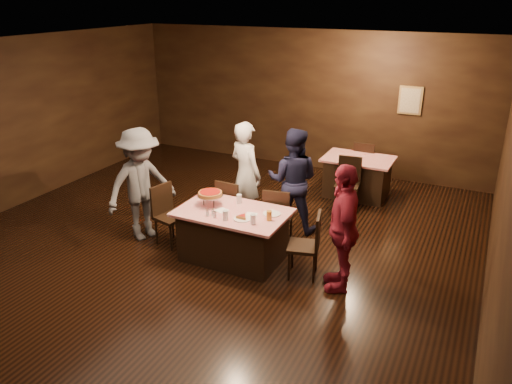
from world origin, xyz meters
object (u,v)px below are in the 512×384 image
(main_table, at_px, (233,235))
(chair_back_near, at_px, (347,184))
(chair_far_left, at_px, (233,206))
(chair_end_right, at_px, (303,245))
(back_table, at_px, (357,177))
(chair_far_right, at_px, (278,215))
(glass_front_right, at_px, (253,219))
(glass_back, at_px, (239,199))
(diner_navy_hoodie, at_px, (293,180))
(diner_red_shirt, at_px, (343,228))
(glass_amber, at_px, (269,216))
(chair_back_far, at_px, (365,163))
(diner_grey_knit, at_px, (141,185))
(diner_white_jacket, at_px, (246,174))
(plate_empty, at_px, (272,214))
(pizza_stand, at_px, (210,194))
(glass_front_left, at_px, (225,215))
(chair_end_left, at_px, (171,216))

(main_table, distance_m, chair_back_near, 2.72)
(chair_far_left, xyz_separation_m, chair_end_right, (1.50, -0.75, 0.00))
(back_table, height_order, chair_far_right, chair_far_right)
(chair_far_left, xyz_separation_m, glass_front_right, (0.85, -1.00, 0.37))
(chair_end_right, xyz_separation_m, glass_back, (-1.15, 0.30, 0.37))
(diner_navy_hoodie, distance_m, glass_back, 1.10)
(diner_red_shirt, bearing_deg, glass_amber, -110.51)
(chair_back_far, relative_size, diner_grey_knit, 0.52)
(chair_end_right, distance_m, chair_back_near, 2.53)
(chair_end_right, distance_m, glass_front_right, 0.79)
(chair_back_far, xyz_separation_m, glass_front_right, (-0.53, -4.08, 0.37))
(diner_grey_knit, bearing_deg, diner_white_jacket, -24.24)
(chair_back_far, bearing_deg, glass_front_right, 84.59)
(chair_back_near, xyz_separation_m, plate_empty, (-0.43, -2.38, 0.30))
(chair_far_right, height_order, diner_navy_hoodie, diner_navy_hoodie)
(diner_grey_knit, xyz_separation_m, pizza_stand, (1.23, 0.05, 0.05))
(chair_end_right, relative_size, diner_white_jacket, 0.53)
(glass_amber, bearing_deg, chair_end_right, 5.71)
(chair_back_near, distance_m, chair_back_far, 1.30)
(chair_back_near, relative_size, diner_grey_knit, 0.52)
(chair_end_right, bearing_deg, main_table, -104.14)
(chair_far_right, relative_size, glass_amber, 6.79)
(chair_end_right, height_order, chair_back_near, same)
(diner_grey_knit, xyz_separation_m, glass_amber, (2.23, -0.05, -0.07))
(back_table, relative_size, pizza_stand, 3.42)
(chair_far_right, height_order, chair_end_right, same)
(main_table, xyz_separation_m, chair_back_far, (0.98, 3.83, 0.09))
(diner_white_jacket, xyz_separation_m, glass_front_left, (0.43, -1.46, -0.06))
(diner_grey_knit, height_order, glass_back, diner_grey_knit)
(glass_front_left, relative_size, glass_back, 1.00)
(chair_back_near, xyz_separation_m, diner_navy_hoodie, (-0.58, -1.23, 0.39))
(glass_front_left, distance_m, glass_back, 0.61)
(back_table, relative_size, diner_grey_knit, 0.72)
(diner_red_shirt, bearing_deg, pizza_stand, -113.42)
(chair_back_far, distance_m, glass_back, 3.70)
(diner_white_jacket, relative_size, plate_empty, 7.17)
(plate_empty, bearing_deg, main_table, -164.74)
(glass_amber, bearing_deg, chair_far_left, 141.34)
(glass_front_right, bearing_deg, diner_grey_knit, 173.16)
(chair_far_left, distance_m, glass_front_right, 1.36)
(chair_end_left, distance_m, plate_empty, 1.68)
(chair_far_right, bearing_deg, chair_far_left, -10.20)
(chair_end_right, bearing_deg, diner_grey_knit, -104.13)
(chair_back_near, xyz_separation_m, glass_front_left, (-0.93, -2.83, 0.37))
(chair_far_right, height_order, chair_back_near, same)
(diner_white_jacket, relative_size, diner_navy_hoodie, 1.03)
(diner_white_jacket, bearing_deg, glass_front_right, 142.68)
(glass_amber, bearing_deg, chair_back_near, 81.58)
(pizza_stand, bearing_deg, diner_white_jacket, 88.95)
(chair_end_left, xyz_separation_m, glass_front_left, (1.15, -0.30, 0.37))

